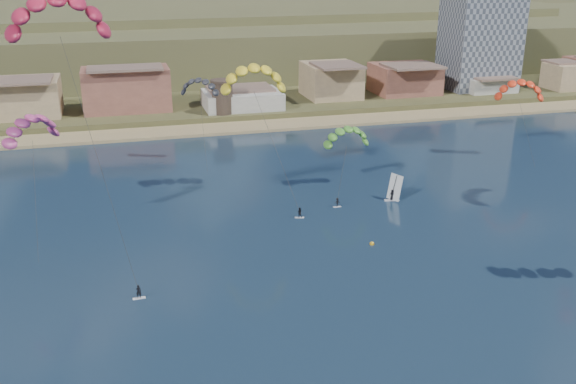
{
  "coord_description": "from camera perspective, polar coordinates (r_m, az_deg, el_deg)",
  "views": [
    {
      "loc": [
        -21.09,
        -46.06,
        39.42
      ],
      "look_at": [
        0.0,
        32.0,
        10.0
      ],
      "focal_mm": 40.37,
      "sensor_mm": 36.0,
      "label": 1
    }
  ],
  "objects": [
    {
      "name": "apartment_tower",
      "position": [
        204.99,
        16.6,
        13.15
      ],
      "size": [
        20.0,
        16.0,
        32.0
      ],
      "color": "gray",
      "rests_on": "ground"
    },
    {
      "name": "watchtower",
      "position": [
        165.51,
        -5.8,
        8.37
      ],
      "size": [
        5.82,
        5.82,
        8.6
      ],
      "color": "#47382D",
      "rests_on": "ground"
    },
    {
      "name": "windsurfer",
      "position": [
        112.31,
        9.25,
        -0.04
      ],
      "size": [
        2.65,
        2.91,
        4.55
      ],
      "color": "silver",
      "rests_on": "ground"
    },
    {
      "name": "town",
      "position": [
        172.02,
        -21.38,
        8.11
      ],
      "size": [
        400.0,
        24.0,
        12.0
      ],
      "color": "beige",
      "rests_on": "ground"
    },
    {
      "name": "distant_kite_orange",
      "position": [
        140.37,
        19.8,
        8.74
      ],
      "size": [
        10.75,
        7.87,
        18.15
      ],
      "color": "#262626",
      "rests_on": "ground"
    },
    {
      "name": "foothills",
      "position": [
        283.54,
        -6.39,
        13.73
      ],
      "size": [
        940.0,
        210.0,
        18.0
      ],
      "color": "brown",
      "rests_on": "ground"
    },
    {
      "name": "kitesurfer_green",
      "position": [
        115.32,
        5.22,
        5.13
      ],
      "size": [
        9.92,
        11.29,
        14.02
      ],
      "color": "silver",
      "rests_on": "ground"
    },
    {
      "name": "distant_kite_dark",
      "position": [
        129.9,
        -7.84,
        9.44
      ],
      "size": [
        8.58,
        6.96,
        18.74
      ],
      "color": "#262626",
      "rests_on": "ground"
    },
    {
      "name": "buoy",
      "position": [
        95.28,
        7.4,
        -4.55
      ],
      "size": [
        0.68,
        0.68,
        0.68
      ],
      "color": "gold",
      "rests_on": "ground"
    },
    {
      "name": "distant_kite_pink",
      "position": [
        96.7,
        -21.76,
        5.59
      ],
      "size": [
        8.88,
        8.81,
        20.58
      ],
      "color": "#262626",
      "rests_on": "ground"
    },
    {
      "name": "kitesurfer_red",
      "position": [
        84.04,
        -19.69,
        14.94
      ],
      "size": [
        13.86,
        15.08,
        37.08
      ],
      "color": "silver",
      "rests_on": "ground"
    },
    {
      "name": "land",
      "position": [
        607.71,
        -13.62,
        15.74
      ],
      "size": [
        2200.0,
        900.0,
        4.0
      ],
      "color": "brown",
      "rests_on": "ground"
    },
    {
      "name": "kitesurfer_yellow",
      "position": [
        109.54,
        -3.04,
        10.31
      ],
      "size": [
        11.78,
        16.23,
        25.32
      ],
      "color": "silver",
      "rests_on": "ground"
    },
    {
      "name": "beach",
      "position": [
        158.44,
        -7.03,
        5.53
      ],
      "size": [
        2200.0,
        12.0,
        0.9
      ],
      "color": "tan",
      "rests_on": "ground"
    }
  ]
}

